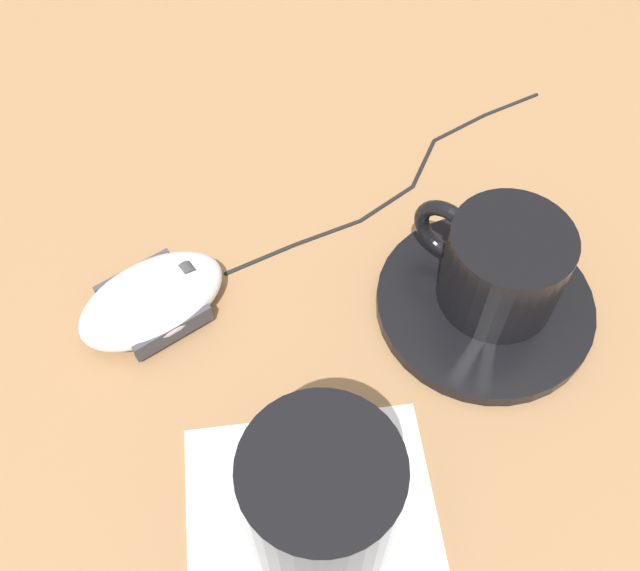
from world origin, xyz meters
TOP-DOWN VIEW (x-y plane):
  - ground_plane at (0.00, 0.00)m, footprint 3.00×3.00m
  - saucer at (0.08, 0.08)m, footprint 0.15×0.15m
  - coffee_cup at (0.08, 0.08)m, footprint 0.10×0.08m
  - computer_mouse at (-0.14, 0.05)m, footprint 0.12×0.11m
  - mouse_cable at (0.02, 0.19)m, footprint 0.23×0.21m
  - napkin_under_glass at (-0.02, -0.08)m, footprint 0.17×0.17m
  - drinking_glass at (-0.02, -0.08)m, footprint 0.08×0.08m

SIDE VIEW (x-z plane):
  - ground_plane at x=0.00m, z-range 0.00..0.00m
  - napkin_under_glass at x=-0.02m, z-range 0.00..0.00m
  - mouse_cable at x=0.02m, z-range 0.00..0.00m
  - saucer at x=0.08m, z-range 0.00..0.01m
  - computer_mouse at x=-0.14m, z-range 0.00..0.03m
  - coffee_cup at x=0.08m, z-range 0.01..0.07m
  - drinking_glass at x=-0.02m, z-range 0.00..0.09m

